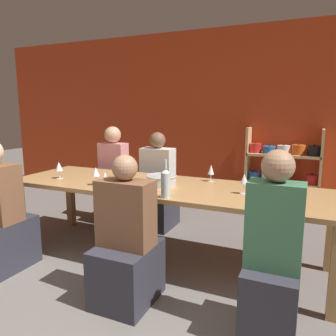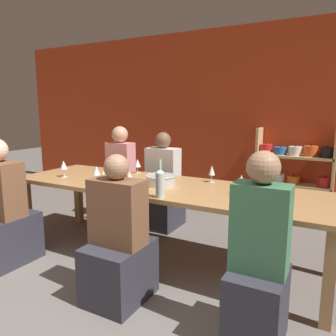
% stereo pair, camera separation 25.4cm
% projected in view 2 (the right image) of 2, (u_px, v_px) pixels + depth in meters
% --- Properties ---
extents(wall_back_red, '(8.80, 0.06, 2.70)m').
position_uv_depth(wall_back_red, '(237.00, 117.00, 5.07)').
color(wall_back_red, '#B23819').
rests_on(wall_back_red, ground_plane).
extents(shelf_unit, '(1.04, 0.30, 1.21)m').
position_uv_depth(shelf_unit, '(293.00, 179.00, 4.62)').
color(shelf_unit, tan).
rests_on(shelf_unit, ground_plane).
extents(dining_table, '(3.16, 0.95, 0.76)m').
position_uv_depth(dining_table, '(163.00, 192.00, 3.17)').
color(dining_table, '#AD7F4C').
rests_on(dining_table, ground_plane).
extents(mixing_bowl, '(0.30, 0.30, 0.10)m').
position_uv_depth(mixing_bowl, '(161.00, 180.00, 3.14)').
color(mixing_bowl, '#B7BABC').
rests_on(mixing_bowl, dining_table).
extents(wine_bottle_green, '(0.08, 0.08, 0.32)m').
position_uv_depth(wine_bottle_green, '(160.00, 183.00, 2.68)').
color(wine_bottle_green, '#B2C6C1').
rests_on(wine_bottle_green, dining_table).
extents(wine_glass_white_a, '(0.08, 0.08, 0.18)m').
position_uv_depth(wine_glass_white_a, '(96.00, 171.00, 3.18)').
color(wine_glass_white_a, white).
rests_on(wine_glass_white_a, dining_table).
extents(wine_glass_red_a, '(0.08, 0.08, 0.16)m').
position_uv_depth(wine_glass_red_a, '(137.00, 163.00, 3.74)').
color(wine_glass_red_a, white).
rests_on(wine_glass_red_a, dining_table).
extents(wine_glass_red_b, '(0.06, 0.06, 0.17)m').
position_uv_depth(wine_glass_red_b, '(212.00, 171.00, 3.26)').
color(wine_glass_red_b, white).
rests_on(wine_glass_red_b, dining_table).
extents(wine_glass_empty_a, '(0.08, 0.08, 0.16)m').
position_uv_depth(wine_glass_empty_a, '(129.00, 177.00, 2.98)').
color(wine_glass_empty_a, white).
rests_on(wine_glass_empty_a, dining_table).
extents(wine_glass_white_b, '(0.08, 0.08, 0.18)m').
position_uv_depth(wine_glass_white_b, '(64.00, 165.00, 3.52)').
color(wine_glass_white_b, white).
rests_on(wine_glass_white_b, dining_table).
extents(wine_glass_white_c, '(0.07, 0.07, 0.17)m').
position_uv_depth(wine_glass_white_c, '(104.00, 176.00, 2.98)').
color(wine_glass_white_c, white).
rests_on(wine_glass_white_c, dining_table).
extents(wine_glass_red_c, '(0.08, 0.08, 0.15)m').
position_uv_depth(wine_glass_red_c, '(275.00, 187.00, 2.63)').
color(wine_glass_red_c, white).
rests_on(wine_glass_red_c, dining_table).
extents(wine_glass_empty_b, '(0.06, 0.06, 0.17)m').
position_uv_depth(wine_glass_empty_b, '(260.00, 189.00, 2.49)').
color(wine_glass_empty_b, white).
rests_on(wine_glass_empty_b, dining_table).
extents(wine_glass_white_d, '(0.07, 0.07, 0.18)m').
position_uv_depth(wine_glass_white_d, '(241.00, 181.00, 2.76)').
color(wine_glass_white_d, white).
rests_on(wine_glass_white_d, dining_table).
extents(cell_phone, '(0.16, 0.09, 0.01)m').
position_uv_depth(cell_phone, '(124.00, 176.00, 3.54)').
color(cell_phone, black).
rests_on(cell_phone, dining_table).
extents(person_near_a, '(0.41, 0.52, 1.15)m').
position_uv_depth(person_near_a, '(119.00, 249.00, 2.52)').
color(person_near_a, '#2D2D38').
rests_on(person_near_a, ground_plane).
extents(person_far_a, '(0.35, 0.44, 1.26)m').
position_uv_depth(person_far_a, '(121.00, 185.00, 4.36)').
color(person_far_a, '#2D2D38').
rests_on(person_far_a, ground_plane).
extents(person_near_b, '(0.46, 0.57, 1.21)m').
position_uv_depth(person_near_b, '(2.00, 219.00, 3.14)').
color(person_near_b, '#2D2D38').
rests_on(person_near_b, ground_plane).
extents(person_far_b, '(0.40, 0.50, 1.20)m').
position_uv_depth(person_far_b, '(163.00, 193.00, 4.12)').
color(person_far_b, '#2D2D38').
rests_on(person_far_b, ground_plane).
extents(person_near_c, '(0.34, 0.43, 1.24)m').
position_uv_depth(person_near_c, '(258.00, 274.00, 2.03)').
color(person_near_c, '#2D2D38').
rests_on(person_near_c, ground_plane).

